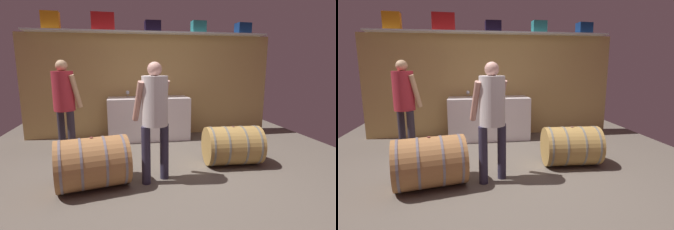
# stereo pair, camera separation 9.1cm
# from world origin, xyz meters

# --- Properties ---
(ground_plane) EXTENTS (6.37, 8.02, 0.02)m
(ground_plane) POSITION_xyz_m (0.00, 0.60, -0.01)
(ground_plane) COLOR #5D544B
(back_wall_panel) EXTENTS (5.17, 0.10, 2.10)m
(back_wall_panel) POSITION_xyz_m (0.00, 2.41, 1.05)
(back_wall_panel) COLOR tan
(back_wall_panel) RESTS_ON ground
(high_shelf_board) EXTENTS (4.76, 0.40, 0.03)m
(high_shelf_board) POSITION_xyz_m (0.00, 2.26, 2.11)
(high_shelf_board) COLOR silver
(high_shelf_board) RESTS_ON back_wall_panel
(toolcase_orange) EXTENTS (0.32, 0.22, 0.32)m
(toolcase_orange) POSITION_xyz_m (-1.88, 2.26, 2.29)
(toolcase_orange) COLOR orange
(toolcase_orange) RESTS_ON high_shelf_board
(toolcase_red) EXTENTS (0.44, 0.30, 0.32)m
(toolcase_red) POSITION_xyz_m (-0.95, 2.26, 2.29)
(toolcase_red) COLOR red
(toolcase_red) RESTS_ON high_shelf_board
(toolcase_black) EXTENTS (0.31, 0.26, 0.21)m
(toolcase_black) POSITION_xyz_m (0.01, 2.26, 2.23)
(toolcase_black) COLOR black
(toolcase_black) RESTS_ON high_shelf_board
(toolcase_teal) EXTENTS (0.29, 0.21, 0.24)m
(toolcase_teal) POSITION_xyz_m (0.95, 2.26, 2.25)
(toolcase_teal) COLOR #23767B
(toolcase_teal) RESTS_ON high_shelf_board
(toolcase_navy) EXTENTS (0.30, 0.25, 0.22)m
(toolcase_navy) POSITION_xyz_m (1.93, 2.26, 2.24)
(toolcase_navy) COLOR navy
(toolcase_navy) RESTS_ON high_shelf_board
(work_cabinet) EXTENTS (1.60, 0.58, 0.85)m
(work_cabinet) POSITION_xyz_m (-0.11, 2.06, 0.42)
(work_cabinet) COLOR white
(work_cabinet) RESTS_ON ground
(wine_bottle_dark) EXTENTS (0.07, 0.07, 0.31)m
(wine_bottle_dark) POSITION_xyz_m (0.05, 2.06, 0.99)
(wine_bottle_dark) COLOR black
(wine_bottle_dark) RESTS_ON work_cabinet
(wine_bottle_amber) EXTENTS (0.08, 0.08, 0.31)m
(wine_bottle_amber) POSITION_xyz_m (-0.03, 1.91, 0.99)
(wine_bottle_amber) COLOR brown
(wine_bottle_amber) RESTS_ON work_cabinet
(wine_glass) EXTENTS (0.08, 0.08, 0.13)m
(wine_glass) POSITION_xyz_m (-0.52, 2.23, 0.93)
(wine_glass) COLOR white
(wine_glass) RESTS_ON work_cabinet
(wine_barrel_near) EXTENTS (0.85, 0.63, 0.59)m
(wine_barrel_near) POSITION_xyz_m (0.98, 0.45, 0.29)
(wine_barrel_near) COLOR #A78143
(wine_barrel_near) RESTS_ON ground
(wine_barrel_far) EXTENTS (0.95, 0.77, 0.64)m
(wine_barrel_far) POSITION_xyz_m (-1.01, 0.04, 0.32)
(wine_barrel_far) COLOR #A06C3D
(wine_barrel_far) RESTS_ON ground
(winemaker_pouring) EXTENTS (0.51, 0.45, 1.52)m
(winemaker_pouring) POSITION_xyz_m (-0.24, 0.09, 0.93)
(winemaker_pouring) COLOR #2E293D
(winemaker_pouring) RESTS_ON ground
(visitor_tasting) EXTENTS (0.49, 0.49, 1.56)m
(visitor_tasting) POSITION_xyz_m (-1.54, 1.29, 0.96)
(visitor_tasting) COLOR #2E2935
(visitor_tasting) RESTS_ON ground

